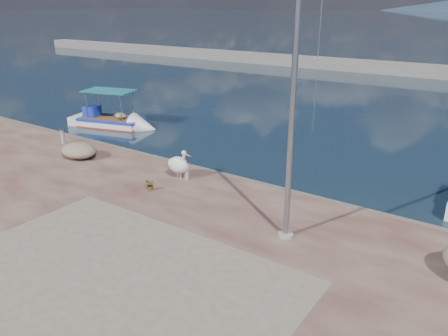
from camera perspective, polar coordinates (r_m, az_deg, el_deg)
ground at (r=13.71m, az=-9.23°, el=-9.71°), size 1400.00×1400.00×0.00m
quay_patch at (r=11.15m, az=-16.51°, el=-15.10°), size 9.00×7.00×0.01m
breakwater at (r=49.48m, az=25.20°, el=11.40°), size 120.00×2.20×7.50m
boat_left at (r=27.17m, az=-14.54°, el=5.72°), size 5.54×3.07×2.53m
pelican at (r=16.92m, az=-5.90°, el=0.46°), size 1.26×0.69×1.20m
lamp_post at (r=11.80m, az=8.86°, el=5.34°), size 0.44×0.96×7.00m
bollard_near at (r=16.86m, az=-4.90°, el=-0.18°), size 0.24×0.24×0.74m
bollard_far at (r=22.63m, az=-20.34°, el=3.99°), size 0.24×0.24×0.72m
potted_plant at (r=16.07m, az=-9.58°, el=-2.17°), size 0.48×0.44×0.44m
net_pile_b at (r=20.25m, az=-18.45°, el=2.18°), size 1.70×1.32×0.66m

